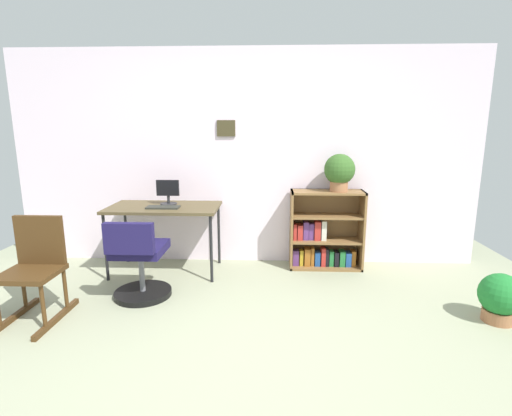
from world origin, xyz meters
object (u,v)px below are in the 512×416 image
object	(u,v)px
keyboard	(163,207)
office_chair	(139,264)
potted_plant_on_shelf	(339,171)
desk	(164,211)
monitor	(168,193)
rocking_chair	(35,267)
bookshelf_low	(324,234)
potted_plant_floor	(500,297)

from	to	relation	value
keyboard	office_chair	xyz separation A→B (m)	(-0.08, -0.58, -0.40)
keyboard	potted_plant_on_shelf	size ratio (longest dim) A/B	0.83
potted_plant_on_shelf	desk	bearing A→B (deg)	-174.43
monitor	potted_plant_on_shelf	distance (m)	1.84
rocking_chair	bookshelf_low	xyz separation A→B (m)	(2.49, 1.28, -0.05)
keyboard	bookshelf_low	world-z (taller)	bookshelf_low
desk	office_chair	xyz separation A→B (m)	(-0.06, -0.68, -0.34)
monitor	potted_plant_floor	distance (m)	3.19
desk	potted_plant_on_shelf	xyz separation A→B (m)	(1.84, 0.18, 0.41)
desk	rocking_chair	xyz separation A→B (m)	(-0.78, -1.05, -0.24)
office_chair	potted_plant_on_shelf	world-z (taller)	potted_plant_on_shelf
keyboard	bookshelf_low	distance (m)	1.76
monitor	potted_plant_on_shelf	size ratio (longest dim) A/B	0.66
office_chair	rocking_chair	distance (m)	0.82
office_chair	bookshelf_low	bearing A→B (deg)	27.13
desk	potted_plant_floor	distance (m)	3.15
desk	potted_plant_on_shelf	world-z (taller)	potted_plant_on_shelf
potted_plant_on_shelf	potted_plant_floor	xyz separation A→B (m)	(1.12, -1.16, -0.87)
monitor	keyboard	world-z (taller)	monitor
bookshelf_low	potted_plant_on_shelf	world-z (taller)	potted_plant_on_shelf
desk	bookshelf_low	world-z (taller)	bookshelf_low
office_chair	rocking_chair	bearing A→B (deg)	-152.62
bookshelf_low	potted_plant_on_shelf	distance (m)	0.72
rocking_chair	bookshelf_low	size ratio (longest dim) A/B	0.96
monitor	keyboard	bearing A→B (deg)	-91.73
keyboard	office_chair	world-z (taller)	office_chair
desk	potted_plant_floor	bearing A→B (deg)	-18.25
rocking_chair	potted_plant_on_shelf	distance (m)	2.97
rocking_chair	bookshelf_low	distance (m)	2.80
rocking_chair	potted_plant_floor	world-z (taller)	rocking_chair
monitor	bookshelf_low	xyz separation A→B (m)	(1.69, 0.14, -0.47)
desk	bookshelf_low	size ratio (longest dim) A/B	1.33
office_chair	potted_plant_on_shelf	xyz separation A→B (m)	(1.90, 0.86, 0.75)
keyboard	potted_plant_floor	distance (m)	3.11
monitor	keyboard	distance (m)	0.23
keyboard	potted_plant_on_shelf	xyz separation A→B (m)	(1.82, 0.28, 0.35)
monitor	bookshelf_low	bearing A→B (deg)	4.72
potted_plant_on_shelf	potted_plant_floor	world-z (taller)	potted_plant_on_shelf
monitor	rocking_chair	world-z (taller)	monitor
monitor	potted_plant_on_shelf	xyz separation A→B (m)	(1.82, 0.09, 0.23)
office_chair	potted_plant_on_shelf	distance (m)	2.21
keyboard	bookshelf_low	bearing A→B (deg)	11.07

